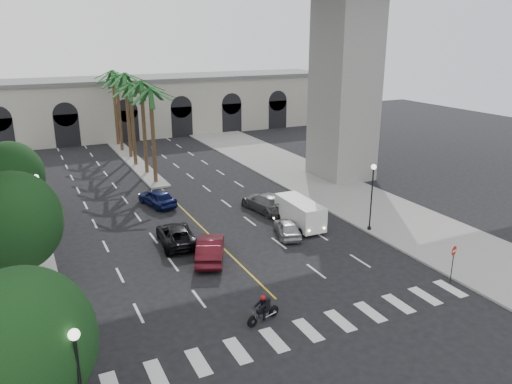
# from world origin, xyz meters

# --- Properties ---
(ground) EXTENTS (140.00, 140.00, 0.00)m
(ground) POSITION_xyz_m (0.00, 0.00, 0.00)
(ground) COLOR black
(ground) RESTS_ON ground
(sidewalk_right) EXTENTS (8.00, 100.00, 0.15)m
(sidewalk_right) POSITION_xyz_m (15.00, 15.00, 0.07)
(sidewalk_right) COLOR gray
(sidewalk_right) RESTS_ON ground
(median) EXTENTS (2.00, 24.00, 0.20)m
(median) POSITION_xyz_m (0.00, 38.00, 0.10)
(median) COLOR gray
(median) RESTS_ON ground
(pier_building) EXTENTS (71.00, 10.50, 8.50)m
(pier_building) POSITION_xyz_m (0.00, 55.00, 4.27)
(pier_building) COLOR #B9B3A6
(pier_building) RESTS_ON ground
(palm_a) EXTENTS (3.20, 3.20, 10.30)m
(palm_a) POSITION_xyz_m (0.00, 28.00, 9.10)
(palm_a) COLOR #47331E
(palm_a) RESTS_ON ground
(palm_b) EXTENTS (3.20, 3.20, 10.60)m
(palm_b) POSITION_xyz_m (0.10, 32.00, 9.37)
(palm_b) COLOR #47331E
(palm_b) RESTS_ON ground
(palm_c) EXTENTS (3.20, 3.20, 10.10)m
(palm_c) POSITION_xyz_m (-0.20, 36.00, 8.91)
(palm_c) COLOR #47331E
(palm_c) RESTS_ON ground
(palm_d) EXTENTS (3.20, 3.20, 10.90)m
(palm_d) POSITION_xyz_m (0.15, 40.00, 9.65)
(palm_d) COLOR #47331E
(palm_d) RESTS_ON ground
(palm_e) EXTENTS (3.20, 3.20, 10.40)m
(palm_e) POSITION_xyz_m (-0.10, 44.00, 9.19)
(palm_e) COLOR #47331E
(palm_e) RESTS_ON ground
(palm_f) EXTENTS (3.20, 3.20, 10.70)m
(palm_f) POSITION_xyz_m (0.20, 48.00, 9.46)
(palm_f) COLOR #47331E
(palm_f) RESTS_ON ground
(street_tree_near) EXTENTS (5.20, 5.20, 6.89)m
(street_tree_near) POSITION_xyz_m (-13.00, -3.00, 4.02)
(street_tree_near) COLOR #382616
(street_tree_near) RESTS_ON ground
(street_tree_mid) EXTENTS (5.44, 5.44, 7.21)m
(street_tree_mid) POSITION_xyz_m (-13.00, 10.00, 4.21)
(street_tree_mid) COLOR #382616
(street_tree_mid) RESTS_ON ground
(street_tree_far) EXTENTS (5.04, 5.04, 6.68)m
(street_tree_far) POSITION_xyz_m (-13.00, 22.00, 3.90)
(street_tree_far) COLOR #382616
(street_tree_far) RESTS_ON ground
(lamp_post_left_near) EXTENTS (0.40, 0.40, 5.35)m
(lamp_post_left_near) POSITION_xyz_m (-11.40, -5.00, 3.22)
(lamp_post_left_near) COLOR black
(lamp_post_left_near) RESTS_ON ground
(lamp_post_left_far) EXTENTS (0.40, 0.40, 5.35)m
(lamp_post_left_far) POSITION_xyz_m (-11.40, 16.00, 3.22)
(lamp_post_left_far) COLOR black
(lamp_post_left_far) RESTS_ON ground
(lamp_post_right) EXTENTS (0.40, 0.40, 5.35)m
(lamp_post_right) POSITION_xyz_m (11.40, 8.00, 3.22)
(lamp_post_right) COLOR black
(lamp_post_right) RESTS_ON ground
(traffic_signal_near) EXTENTS (0.25, 0.18, 3.65)m
(traffic_signal_near) POSITION_xyz_m (-11.30, -2.50, 2.51)
(traffic_signal_near) COLOR black
(traffic_signal_near) RESTS_ON ground
(traffic_signal_far) EXTENTS (0.25, 0.18, 3.65)m
(traffic_signal_far) POSITION_xyz_m (-11.30, 1.50, 2.51)
(traffic_signal_far) COLOR black
(traffic_signal_far) RESTS_ON ground
(motorcycle_rider) EXTENTS (2.12, 0.79, 1.57)m
(motorcycle_rider) POSITION_xyz_m (-1.66, 0.26, 0.71)
(motorcycle_rider) COLOR black
(motorcycle_rider) RESTS_ON ground
(car_a) EXTENTS (2.62, 4.17, 1.32)m
(car_a) POSITION_xyz_m (5.21, 9.95, 0.66)
(car_a) COLOR #9C9DA1
(car_a) RESTS_ON ground
(car_b) EXTENTS (3.59, 5.21, 1.63)m
(car_b) POSITION_xyz_m (-1.50, 8.59, 0.81)
(car_b) COLOR #460E16
(car_b) RESTS_ON ground
(car_c) EXTENTS (2.84, 5.31, 1.42)m
(car_c) POSITION_xyz_m (-2.75, 12.19, 0.71)
(car_c) COLOR black
(car_c) RESTS_ON ground
(car_d) EXTENTS (3.02, 5.74, 1.59)m
(car_d) POSITION_xyz_m (6.31, 15.64, 0.79)
(car_d) COLOR #5C5D60
(car_d) RESTS_ON ground
(car_e) EXTENTS (2.84, 4.82, 1.54)m
(car_e) POSITION_xyz_m (-1.73, 21.06, 0.77)
(car_e) COLOR #0F184A
(car_e) RESTS_ON ground
(cargo_van) EXTENTS (2.13, 5.11, 2.16)m
(cargo_van) POSITION_xyz_m (7.03, 11.14, 1.20)
(cargo_van) COLOR white
(cargo_van) RESTS_ON ground
(do_not_enter_sign) EXTENTS (0.59, 0.21, 2.48)m
(do_not_enter_sign) POSITION_xyz_m (10.50, -0.99, 1.80)
(do_not_enter_sign) COLOR black
(do_not_enter_sign) RESTS_ON ground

